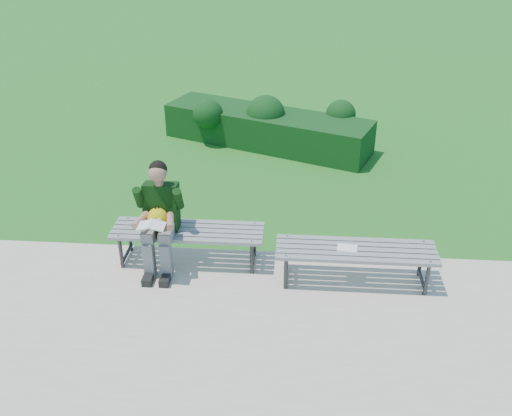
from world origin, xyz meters
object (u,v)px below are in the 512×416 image
at_px(bench_left, 188,233).
at_px(paper_sheet, 347,248).
at_px(bench_right, 356,253).
at_px(seated_boy, 159,214).
at_px(hedge, 267,125).

relative_size(bench_left, paper_sheet, 7.55).
xyz_separation_m(bench_right, paper_sheet, (-0.10, 0.00, 0.06)).
xyz_separation_m(bench_right, seated_boy, (-2.26, 0.18, 0.30)).
relative_size(hedge, seated_boy, 2.88).
relative_size(hedge, bench_right, 2.11).
xyz_separation_m(bench_left, seated_boy, (-0.30, -0.09, 0.30)).
distance_m(hedge, seated_boy, 4.08).
relative_size(bench_left, bench_right, 1.00).
xyz_separation_m(bench_left, bench_right, (1.96, -0.27, 0.00)).
distance_m(bench_left, paper_sheet, 1.88).
height_order(seated_boy, paper_sheet, seated_boy).
xyz_separation_m(hedge, seated_boy, (-1.03, -3.94, 0.35)).
relative_size(bench_left, seated_boy, 1.37).
bearing_deg(paper_sheet, seated_boy, 175.37).
bearing_deg(seated_boy, bench_right, -4.43).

